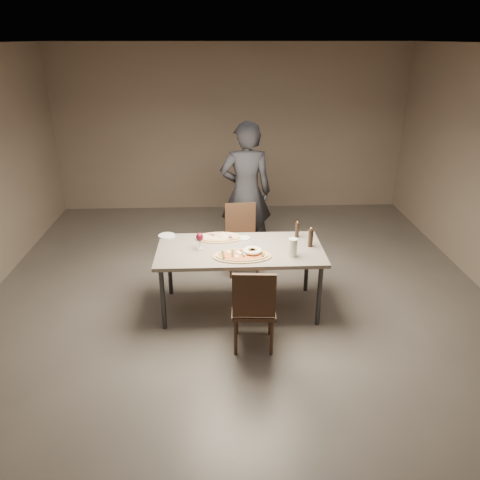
{
  "coord_description": "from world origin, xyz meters",
  "views": [
    {
      "loc": [
        -0.2,
        -4.61,
        2.86
      ],
      "look_at": [
        0.0,
        0.0,
        0.85
      ],
      "focal_mm": 35.0,
      "sensor_mm": 36.0,
      "label": 1
    }
  ],
  "objects_px": {
    "carafe": "(293,248)",
    "bread_basket": "(252,252)",
    "chair_near": "(254,305)",
    "ham_pizza": "(219,237)",
    "dining_table": "(240,253)",
    "chair_far": "(241,234)",
    "zucchini_pizza": "(242,255)",
    "pepper_mill_left": "(311,238)",
    "diner": "(246,192)"
  },
  "relations": [
    {
      "from": "bread_basket",
      "to": "diner",
      "type": "distance_m",
      "value": 1.55
    },
    {
      "from": "zucchini_pizza",
      "to": "ham_pizza",
      "type": "distance_m",
      "value": 0.55
    },
    {
      "from": "ham_pizza",
      "to": "diner",
      "type": "relative_size",
      "value": 0.29
    },
    {
      "from": "zucchini_pizza",
      "to": "chair_far",
      "type": "bearing_deg",
      "value": 95.54
    },
    {
      "from": "ham_pizza",
      "to": "chair_far",
      "type": "xyz_separation_m",
      "value": [
        0.29,
        0.72,
        -0.27
      ]
    },
    {
      "from": "chair_far",
      "to": "zucchini_pizza",
      "type": "bearing_deg",
      "value": 82.27
    },
    {
      "from": "pepper_mill_left",
      "to": "bread_basket",
      "type": "bearing_deg",
      "value": -162.9
    },
    {
      "from": "dining_table",
      "to": "chair_near",
      "type": "height_order",
      "value": "chair_near"
    },
    {
      "from": "bread_basket",
      "to": "carafe",
      "type": "relative_size",
      "value": 1.01
    },
    {
      "from": "carafe",
      "to": "dining_table",
      "type": "bearing_deg",
      "value": 158.11
    },
    {
      "from": "zucchini_pizza",
      "to": "carafe",
      "type": "distance_m",
      "value": 0.53
    },
    {
      "from": "dining_table",
      "to": "zucchini_pizza",
      "type": "relative_size",
      "value": 2.92
    },
    {
      "from": "chair_near",
      "to": "diner",
      "type": "bearing_deg",
      "value": 92.72
    },
    {
      "from": "dining_table",
      "to": "chair_far",
      "type": "distance_m",
      "value": 1.02
    },
    {
      "from": "dining_table",
      "to": "zucchini_pizza",
      "type": "xyz_separation_m",
      "value": [
        0.01,
        -0.21,
        0.07
      ]
    },
    {
      "from": "chair_near",
      "to": "ham_pizza",
      "type": "bearing_deg",
      "value": 110.86
    },
    {
      "from": "carafe",
      "to": "chair_far",
      "type": "xyz_separation_m",
      "value": [
        -0.48,
        1.22,
        -0.35
      ]
    },
    {
      "from": "zucchini_pizza",
      "to": "chair_near",
      "type": "xyz_separation_m",
      "value": [
        0.09,
        -0.56,
        -0.26
      ]
    },
    {
      "from": "zucchini_pizza",
      "to": "bread_basket",
      "type": "height_order",
      "value": "bread_basket"
    },
    {
      "from": "ham_pizza",
      "to": "bread_basket",
      "type": "distance_m",
      "value": 0.58
    },
    {
      "from": "bread_basket",
      "to": "chair_far",
      "type": "relative_size",
      "value": 0.22
    },
    {
      "from": "carafe",
      "to": "bread_basket",
      "type": "bearing_deg",
      "value": 175.05
    },
    {
      "from": "zucchini_pizza",
      "to": "pepper_mill_left",
      "type": "bearing_deg",
      "value": 24.8
    },
    {
      "from": "zucchini_pizza",
      "to": "bread_basket",
      "type": "xyz_separation_m",
      "value": [
        0.11,
        0.03,
        0.03
      ]
    },
    {
      "from": "pepper_mill_left",
      "to": "zucchini_pizza",
      "type": "bearing_deg",
      "value": -163.09
    },
    {
      "from": "ham_pizza",
      "to": "chair_near",
      "type": "xyz_separation_m",
      "value": [
        0.32,
        -1.06,
        -0.26
      ]
    },
    {
      "from": "bread_basket",
      "to": "carafe",
      "type": "xyz_separation_m",
      "value": [
        0.42,
        -0.04,
        0.06
      ]
    },
    {
      "from": "zucchini_pizza",
      "to": "chair_near",
      "type": "distance_m",
      "value": 0.63
    },
    {
      "from": "diner",
      "to": "bread_basket",
      "type": "bearing_deg",
      "value": 86.91
    },
    {
      "from": "pepper_mill_left",
      "to": "diner",
      "type": "xyz_separation_m",
      "value": [
        -0.63,
        1.35,
        0.09
      ]
    },
    {
      "from": "zucchini_pizza",
      "to": "carafe",
      "type": "xyz_separation_m",
      "value": [
        0.53,
        -0.01,
        0.08
      ]
    },
    {
      "from": "zucchini_pizza",
      "to": "chair_far",
      "type": "height_order",
      "value": "chair_far"
    },
    {
      "from": "zucchini_pizza",
      "to": "ham_pizza",
      "type": "height_order",
      "value": "zucchini_pizza"
    },
    {
      "from": "chair_far",
      "to": "diner",
      "type": "xyz_separation_m",
      "value": [
        0.08,
        0.36,
        0.45
      ]
    },
    {
      "from": "dining_table",
      "to": "ham_pizza",
      "type": "relative_size",
      "value": 3.31
    },
    {
      "from": "zucchini_pizza",
      "to": "bread_basket",
      "type": "distance_m",
      "value": 0.12
    },
    {
      "from": "dining_table",
      "to": "chair_far",
      "type": "height_order",
      "value": "chair_far"
    },
    {
      "from": "zucchini_pizza",
      "to": "diner",
      "type": "relative_size",
      "value": 0.33
    },
    {
      "from": "bread_basket",
      "to": "carafe",
      "type": "distance_m",
      "value": 0.42
    },
    {
      "from": "pepper_mill_left",
      "to": "chair_near",
      "type": "bearing_deg",
      "value": -130.26
    },
    {
      "from": "bread_basket",
      "to": "chair_far",
      "type": "height_order",
      "value": "chair_far"
    },
    {
      "from": "pepper_mill_left",
      "to": "chair_near",
      "type": "relative_size",
      "value": 0.25
    },
    {
      "from": "dining_table",
      "to": "pepper_mill_left",
      "type": "distance_m",
      "value": 0.79
    },
    {
      "from": "chair_near",
      "to": "diner",
      "type": "height_order",
      "value": "diner"
    },
    {
      "from": "zucchini_pizza",
      "to": "carafe",
      "type": "relative_size",
      "value": 3.13
    },
    {
      "from": "ham_pizza",
      "to": "chair_near",
      "type": "bearing_deg",
      "value": -67.5
    },
    {
      "from": "bread_basket",
      "to": "chair_near",
      "type": "xyz_separation_m",
      "value": [
        -0.02,
        -0.6,
        -0.29
      ]
    },
    {
      "from": "ham_pizza",
      "to": "dining_table",
      "type": "bearing_deg",
      "value": -45.71
    },
    {
      "from": "dining_table",
      "to": "carafe",
      "type": "height_order",
      "value": "carafe"
    },
    {
      "from": "chair_far",
      "to": "pepper_mill_left",
      "type": "bearing_deg",
      "value": 120.44
    }
  ]
}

